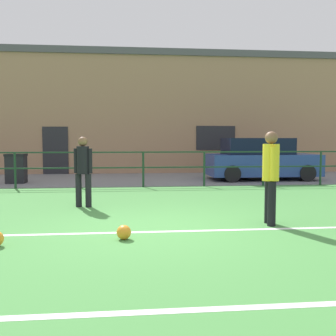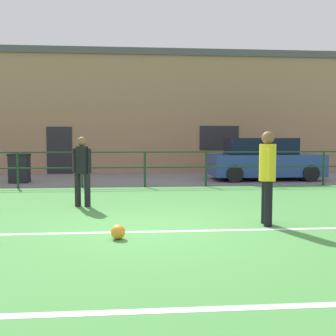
# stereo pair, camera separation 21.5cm
# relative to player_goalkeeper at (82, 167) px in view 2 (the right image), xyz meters

# --- Properties ---
(ground) EXTENTS (60.00, 44.00, 0.04)m
(ground) POSITION_rel_player_goalkeeper_xyz_m (1.50, -2.37, -0.92)
(ground) COLOR #478C42
(field_line_touchline) EXTENTS (36.00, 0.11, 0.00)m
(field_line_touchline) POSITION_rel_player_goalkeeper_xyz_m (1.50, -2.59, -0.90)
(field_line_touchline) COLOR white
(field_line_touchline) RESTS_ON ground
(field_line_hash) EXTENTS (36.00, 0.11, 0.00)m
(field_line_hash) POSITION_rel_player_goalkeeper_xyz_m (1.50, -5.61, -0.90)
(field_line_hash) COLOR white
(field_line_hash) RESTS_ON ground
(pavement_strip) EXTENTS (48.00, 5.00, 0.02)m
(pavement_strip) POSITION_rel_player_goalkeeper_xyz_m (1.50, 6.13, -0.89)
(pavement_strip) COLOR slate
(pavement_strip) RESTS_ON ground
(perimeter_fence) EXTENTS (36.07, 0.07, 1.15)m
(perimeter_fence) POSITION_rel_player_goalkeeper_xyz_m (1.50, 3.63, -0.16)
(perimeter_fence) COLOR #193823
(perimeter_fence) RESTS_ON ground
(clubhouse_facade) EXTENTS (28.00, 2.56, 5.58)m
(clubhouse_facade) POSITION_rel_player_goalkeeper_xyz_m (1.50, 9.83, 1.89)
(clubhouse_facade) COLOR #A37A5B
(clubhouse_facade) RESTS_ON ground
(player_goalkeeper) EXTENTS (0.42, 0.28, 1.59)m
(player_goalkeeper) POSITION_rel_player_goalkeeper_xyz_m (0.00, 0.00, 0.00)
(player_goalkeeper) COLOR black
(player_goalkeeper) RESTS_ON ground
(player_striker) EXTENTS (0.29, 0.46, 1.67)m
(player_striker) POSITION_rel_player_goalkeeper_xyz_m (3.55, -2.23, 0.05)
(player_striker) COLOR black
(player_striker) RESTS_ON ground
(soccer_ball_match) EXTENTS (0.22, 0.22, 0.22)m
(soccer_ball_match) POSITION_rel_player_goalkeeper_xyz_m (0.94, -3.03, -0.79)
(soccer_ball_match) COLOR orange
(soccer_ball_match) RESTS_ON ground
(parked_car_red) EXTENTS (4.09, 1.94, 1.57)m
(parked_car_red) POSITION_rel_player_goalkeeper_xyz_m (6.02, 5.40, -0.14)
(parked_car_red) COLOR #28428E
(parked_car_red) RESTS_ON pavement_strip
(trash_bin_0) EXTENTS (0.67, 0.57, 1.02)m
(trash_bin_0) POSITION_rel_player_goalkeeper_xyz_m (-2.85, 5.04, -0.37)
(trash_bin_0) COLOR black
(trash_bin_0) RESTS_ON pavement_strip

